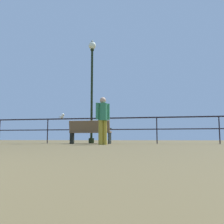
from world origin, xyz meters
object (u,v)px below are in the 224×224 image
at_px(bench_near_left, 90,131).
at_px(person_by_bench, 103,117).
at_px(lamppost_center, 92,78).
at_px(seagull_on_rail, 62,116).

xyz_separation_m(bench_near_left, person_by_bench, (0.79, -1.27, 0.39)).
xyz_separation_m(bench_near_left, lamppost_center, (-0.25, 1.07, 2.35)).
bearing_deg(seagull_on_rail, person_by_bench, -41.99).
height_order(person_by_bench, seagull_on_rail, person_by_bench).
bearing_deg(lamppost_center, bench_near_left, -77.06).
bearing_deg(person_by_bench, bench_near_left, 121.90).
bearing_deg(person_by_bench, lamppost_center, 113.90).
height_order(bench_near_left, lamppost_center, lamppost_center).
xyz_separation_m(lamppost_center, person_by_bench, (1.04, -2.34, -1.96)).
relative_size(person_by_bench, seagull_on_rail, 4.50).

